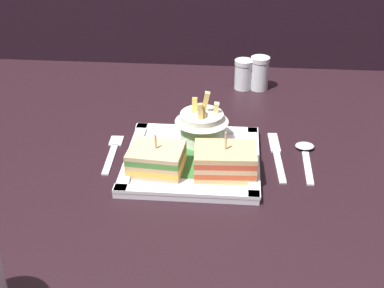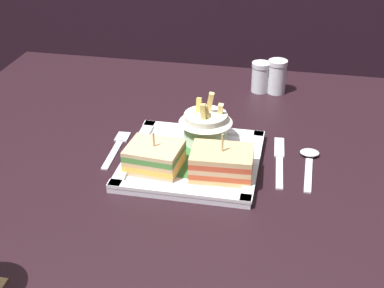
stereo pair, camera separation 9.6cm
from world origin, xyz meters
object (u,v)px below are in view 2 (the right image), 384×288
(sandwich_half_left, at_px, (154,157))
(fries_cup, at_px, (206,123))
(sandwich_half_right, at_px, (222,163))
(knife, at_px, (279,160))
(fork, at_px, (117,147))
(square_plate, at_px, (192,161))
(spoon, at_px, (309,159))
(dining_table, at_px, (192,230))
(salt_shaker, at_px, (260,79))
(pepper_shaker, at_px, (277,79))

(sandwich_half_left, xyz_separation_m, fries_cup, (0.07, 0.11, 0.02))
(sandwich_half_right, xyz_separation_m, knife, (0.09, 0.08, -0.03))
(sandwich_half_right, bearing_deg, fork, 161.94)
(square_plate, distance_m, fork, 0.15)
(sandwich_half_right, bearing_deg, spoon, 32.14)
(square_plate, bearing_deg, fries_cup, 79.62)
(sandwich_half_left, xyz_separation_m, sandwich_half_right, (0.12, 0.00, 0.00))
(sandwich_half_left, relative_size, knife, 0.55)
(dining_table, distance_m, square_plate, 0.15)
(knife, bearing_deg, dining_table, -164.58)
(square_plate, relative_size, salt_shaker, 3.45)
(fork, xyz_separation_m, pepper_shaker, (0.27, 0.31, 0.03))
(sandwich_half_right, distance_m, spoon, 0.17)
(dining_table, distance_m, sandwich_half_right, 0.20)
(fork, distance_m, knife, 0.30)
(fries_cup, height_order, spoon, fries_cup)
(sandwich_half_left, relative_size, salt_shaker, 1.42)
(square_plate, height_order, sandwich_half_left, sandwich_half_left)
(sandwich_half_left, bearing_deg, knife, 21.83)
(fork, bearing_deg, square_plate, -10.11)
(sandwich_half_right, height_order, salt_shaker, sandwich_half_right)
(dining_table, height_order, spoon, spoon)
(knife, height_order, pepper_shaker, pepper_shaker)
(square_plate, height_order, knife, square_plate)
(fries_cup, relative_size, knife, 0.57)
(sandwich_half_right, distance_m, knife, 0.13)
(sandwich_half_left, bearing_deg, spoon, 19.21)
(spoon, distance_m, pepper_shaker, 0.30)
(dining_table, height_order, sandwich_half_right, sandwich_half_right)
(sandwich_half_right, distance_m, fork, 0.22)
(sandwich_half_left, xyz_separation_m, knife, (0.21, 0.08, -0.03))
(dining_table, relative_size, fries_cup, 10.94)
(square_plate, bearing_deg, spoon, 13.81)
(salt_shaker, bearing_deg, pepper_shaker, -0.00)
(fries_cup, xyz_separation_m, knife, (0.14, -0.02, -0.05))
(spoon, bearing_deg, pepper_shaker, 105.29)
(dining_table, relative_size, knife, 6.18)
(fork, bearing_deg, sandwich_half_right, -18.06)
(salt_shaker, bearing_deg, sandwich_half_left, -110.94)
(sandwich_half_left, xyz_separation_m, salt_shaker, (0.15, 0.38, -0.00))
(dining_table, bearing_deg, pepper_shaker, 69.69)
(fries_cup, xyz_separation_m, spoon, (0.19, -0.01, -0.05))
(knife, distance_m, pepper_shaker, 0.30)
(fries_cup, height_order, pepper_shaker, fries_cup)
(dining_table, bearing_deg, fries_cup, 78.04)
(square_plate, relative_size, knife, 1.33)
(square_plate, bearing_deg, sandwich_half_right, -35.24)
(spoon, relative_size, pepper_shaker, 1.84)
(square_plate, height_order, pepper_shaker, pepper_shaker)
(fork, xyz_separation_m, salt_shaker, (0.24, 0.31, 0.03))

